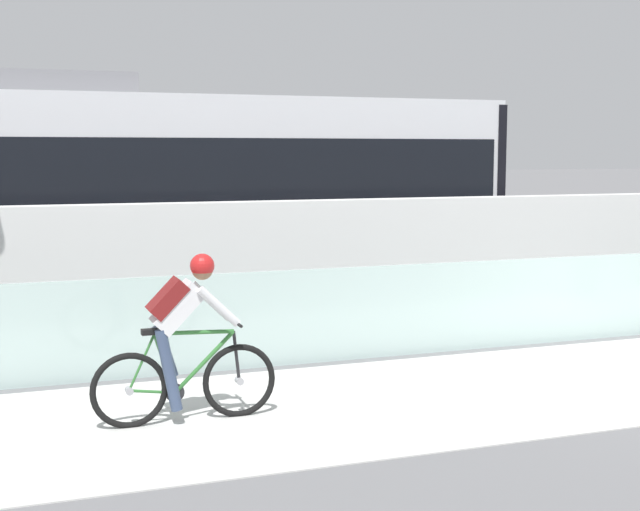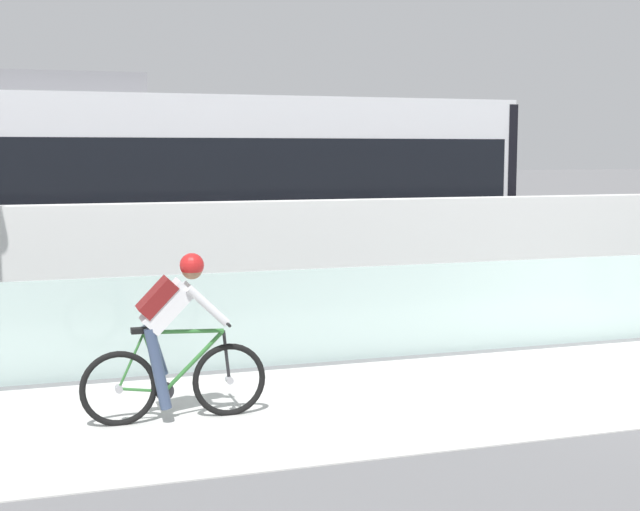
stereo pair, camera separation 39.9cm
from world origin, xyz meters
name	(u,v)px [view 2 (the right image)]	position (x,y,z in m)	size (l,w,h in m)	color
glass_parapet	(583,300)	(0.00, 1.85, 0.58)	(32.00, 0.05, 1.15)	#ADC6C1
concrete_barrier_wall	(515,258)	(0.00, 3.65, 0.94)	(32.00, 0.36, 1.88)	silver
tram_rail_near	(443,294)	(0.00, 6.13, 0.00)	(32.00, 0.08, 0.01)	#595654
tram_rail_far	(410,282)	(0.00, 7.57, 0.00)	(32.00, 0.08, 0.01)	#595654
tram	(191,191)	(-4.42, 6.85, 1.89)	(11.06, 2.54, 3.81)	silver
cyclist_on_bike	(173,339)	(-5.79, 0.00, 0.80)	(1.77, 0.58, 1.61)	black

